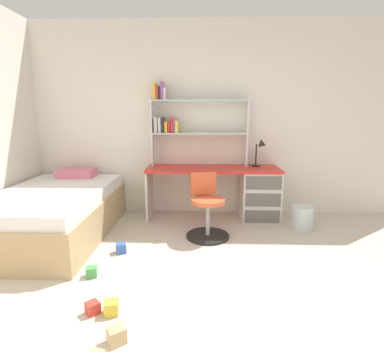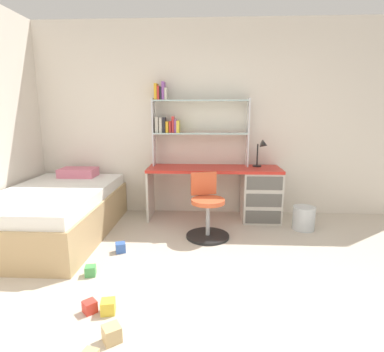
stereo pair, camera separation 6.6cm
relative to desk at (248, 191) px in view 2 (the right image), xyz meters
The scene contains 13 objects.
ground_plane 2.53m from the desk, 101.32° to the right, with size 6.12×6.50×0.02m, color beige.
room_shell 2.34m from the desk, 148.85° to the right, with size 6.12×6.50×2.74m.
desk is the anchor object (origin of this frame).
bookshelf_hutch 1.32m from the desk, 169.76° to the left, with size 1.34×0.22×1.16m.
desk_lamp 0.61m from the desk, 22.23° to the left, with size 0.20×0.17×0.38m.
swivel_chair 0.88m from the desk, 130.50° to the right, with size 0.52×0.52×0.77m.
bed_platform 2.52m from the desk, 163.54° to the right, with size 1.23×2.00×0.70m.
waste_bin 0.81m from the desk, 28.83° to the right, with size 0.28×0.28×0.30m, color silver.
toy_block_red_0 2.64m from the desk, 123.66° to the right, with size 0.09×0.09×0.09m, color red.
toy_block_yellow_2 2.57m from the desk, 120.99° to the right, with size 0.10×0.10×0.10m, color gold.
toy_block_green_3 2.36m from the desk, 134.93° to the right, with size 0.09×0.09×0.09m, color #479E51.
toy_block_blue_4 1.92m from the desk, 142.61° to the right, with size 0.10×0.10×0.10m, color #3860B7.
toy_block_natural_5 2.76m from the desk, 115.75° to the right, with size 0.11×0.11×0.11m, color tan.
Camera 2 is at (-0.08, -1.78, 1.49)m, focal length 29.01 mm.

